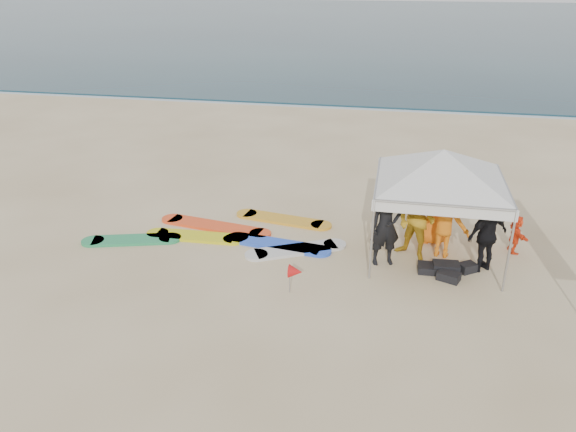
# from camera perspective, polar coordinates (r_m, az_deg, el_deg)

# --- Properties ---
(ground) EXTENTS (120.00, 120.00, 0.00)m
(ground) POSITION_cam_1_polar(r_m,az_deg,el_deg) (10.50, -3.77, -11.69)
(ground) COLOR beige
(ground) RESTS_ON ground
(ocean) EXTENTS (160.00, 84.00, 0.08)m
(ocean) POSITION_cam_1_polar(r_m,az_deg,el_deg) (68.51, 9.68, 18.79)
(ocean) COLOR #0C2633
(ocean) RESTS_ON ground
(shoreline_foam) EXTENTS (160.00, 1.20, 0.01)m
(shoreline_foam) POSITION_cam_1_polar(r_m,az_deg,el_deg) (27.20, 6.10, 11.03)
(shoreline_foam) COLOR silver
(shoreline_foam) RESTS_ON ground
(person_black_a) EXTENTS (0.78, 0.64, 1.85)m
(person_black_a) POSITION_cam_1_polar(r_m,az_deg,el_deg) (12.45, 9.90, -0.97)
(person_black_a) COLOR black
(person_black_a) RESTS_ON ground
(person_yellow) EXTENTS (1.16, 1.09, 1.89)m
(person_yellow) POSITION_cam_1_polar(r_m,az_deg,el_deg) (12.83, 12.90, -0.37)
(person_yellow) COLOR #C3911B
(person_yellow) RESTS_ON ground
(person_orange_a) EXTENTS (1.21, 0.85, 1.71)m
(person_orange_a) POSITION_cam_1_polar(r_m,az_deg,el_deg) (13.12, 15.68, -0.53)
(person_orange_a) COLOR orange
(person_orange_a) RESTS_ON ground
(person_black_b) EXTENTS (1.05, 0.90, 1.69)m
(person_black_b) POSITION_cam_1_polar(r_m,az_deg,el_deg) (12.77, 19.59, -1.81)
(person_black_b) COLOR black
(person_black_b) RESTS_ON ground
(person_orange_b) EXTENTS (0.85, 0.59, 1.67)m
(person_orange_b) POSITION_cam_1_polar(r_m,az_deg,el_deg) (13.69, 14.67, 0.54)
(person_orange_b) COLOR orange
(person_orange_b) RESTS_ON ground
(person_seated) EXTENTS (0.45, 0.88, 0.91)m
(person_seated) POSITION_cam_1_polar(r_m,az_deg,el_deg) (13.98, 22.12, -1.72)
(person_seated) COLOR #FF4216
(person_seated) RESTS_ON ground
(canopy_tent) EXTENTS (3.85, 3.85, 2.90)m
(canopy_tent) POSITION_cam_1_polar(r_m,az_deg,el_deg) (12.50, 15.60, 6.47)
(canopy_tent) COLOR #A5A5A8
(canopy_tent) RESTS_ON ground
(marker_pennant) EXTENTS (0.28, 0.28, 0.64)m
(marker_pennant) POSITION_cam_1_polar(r_m,az_deg,el_deg) (11.34, 0.76, -5.68)
(marker_pennant) COLOR #A5A5A8
(marker_pennant) RESTS_ON ground
(gear_pile) EXTENTS (1.28, 0.88, 0.22)m
(gear_pile) POSITION_cam_1_polar(r_m,az_deg,el_deg) (12.69, 15.70, -5.26)
(gear_pile) COLOR black
(gear_pile) RESTS_ON ground
(surfboard_spread) EXTENTS (5.96, 2.83, 0.07)m
(surfboard_spread) POSITION_cam_1_polar(r_m,az_deg,el_deg) (13.93, -5.50, -1.94)
(surfboard_spread) COLOR blue
(surfboard_spread) RESTS_ON ground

